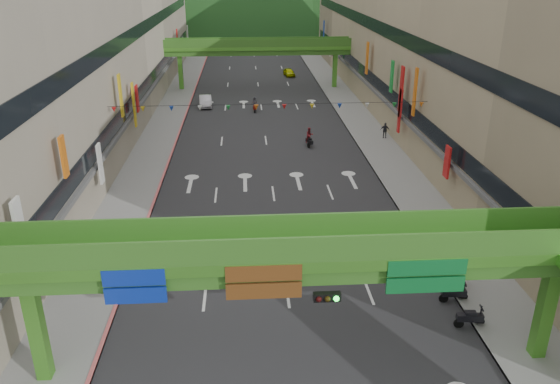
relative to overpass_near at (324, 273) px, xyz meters
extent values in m
cube|color=#28282B|center=(-0.93, 44.62, -5.20)|extent=(18.00, 140.00, 0.02)
cube|color=gray|center=(-11.93, 44.62, -5.13)|extent=(4.00, 140.00, 0.15)
cube|color=gray|center=(10.07, 44.62, -5.13)|extent=(4.00, 140.00, 0.15)
cube|color=#CC5959|center=(-10.03, 44.62, -5.12)|extent=(0.20, 140.00, 0.18)
cube|color=gray|center=(8.17, 44.62, -5.12)|extent=(0.20, 140.00, 0.18)
cube|color=#9E937F|center=(-19.93, 44.62, 4.29)|extent=(12.00, 95.00, 19.00)
cube|color=black|center=(-13.88, 44.62, -1.01)|extent=(0.08, 90.25, 1.40)
cube|color=black|center=(-13.88, 44.62, 4.99)|extent=(0.08, 90.25, 1.40)
cube|color=gray|center=(18.07, 44.62, 4.29)|extent=(12.00, 95.00, 19.00)
cube|color=black|center=(12.02, 44.62, -1.01)|extent=(0.08, 90.25, 1.40)
cube|color=black|center=(12.02, 44.62, 4.99)|extent=(0.08, 90.25, 1.40)
cube|color=#4C9E2D|center=(-0.93, 0.62, 0.54)|extent=(28.00, 2.20, 0.50)
cube|color=#387223|center=(-0.93, 0.62, -0.06)|extent=(28.00, 1.76, 0.70)
cube|color=#4C9E2D|center=(-11.93, 0.62, -2.81)|extent=(0.60, 0.60, 4.80)
cube|color=#4C9E2D|center=(10.07, 0.62, -2.81)|extent=(0.60, 0.60, 4.80)
cube|color=#387223|center=(-0.93, -0.42, 1.34)|extent=(28.00, 0.12, 1.10)
cube|color=#387223|center=(-0.93, 1.66, 1.34)|extent=(28.00, 0.12, 1.10)
cube|color=navy|center=(-7.43, -0.46, -0.06)|extent=(2.40, 0.12, 1.50)
cube|color=#593314|center=(-2.43, -0.46, -0.06)|extent=(3.00, 0.12, 1.50)
cube|color=#0C5926|center=(4.07, -0.46, -0.06)|extent=(3.20, 0.12, 1.50)
cube|color=black|center=(0.07, -0.61, -0.71)|extent=(1.10, 0.28, 0.35)
cube|color=#4C9E2D|center=(-0.93, 59.62, 0.54)|extent=(28.00, 2.20, 0.50)
cube|color=#387223|center=(-0.93, 59.62, -0.06)|extent=(28.00, 1.76, 0.70)
cube|color=#4C9E2D|center=(-11.93, 59.62, -2.81)|extent=(0.60, 0.60, 4.80)
cube|color=#4C9E2D|center=(10.07, 59.62, -2.81)|extent=(0.60, 0.60, 4.80)
cube|color=#387223|center=(-0.93, 58.58, 1.34)|extent=(28.00, 0.12, 1.10)
cube|color=#387223|center=(-0.93, 60.66, 1.34)|extent=(28.00, 0.12, 1.10)
ellipsoid|color=#1C4419|center=(-15.93, 154.62, -5.21)|extent=(168.00, 140.00, 112.00)
ellipsoid|color=#1C4419|center=(24.07, 174.62, -5.21)|extent=(208.00, 176.00, 128.00)
cylinder|color=black|center=(-0.93, 24.62, 0.99)|extent=(26.00, 0.03, 0.03)
cone|color=red|center=(-13.43, 24.62, 0.74)|extent=(0.36, 0.36, 0.40)
cone|color=gold|center=(-11.16, 24.62, 0.74)|extent=(0.36, 0.36, 0.40)
cone|color=#193FB2|center=(-8.89, 24.62, 0.74)|extent=(0.36, 0.36, 0.40)
cone|color=silver|center=(-6.61, 24.62, 0.74)|extent=(0.36, 0.36, 0.40)
cone|color=#198C33|center=(-4.34, 24.62, 0.74)|extent=(0.36, 0.36, 0.40)
cone|color=orange|center=(-2.07, 24.62, 0.74)|extent=(0.36, 0.36, 0.40)
cone|color=red|center=(0.20, 24.62, 0.74)|extent=(0.36, 0.36, 0.40)
cone|color=gold|center=(2.48, 24.62, 0.74)|extent=(0.36, 0.36, 0.40)
cone|color=#193FB2|center=(4.75, 24.62, 0.74)|extent=(0.36, 0.36, 0.40)
cone|color=silver|center=(7.02, 24.62, 0.74)|extent=(0.36, 0.36, 0.40)
cone|color=#198C33|center=(9.29, 24.62, 0.74)|extent=(0.36, 0.36, 0.40)
cone|color=orange|center=(11.57, 24.62, 0.74)|extent=(0.36, 0.36, 0.40)
cube|color=black|center=(3.28, 32.42, -4.66)|extent=(0.64, 1.35, 0.35)
cube|color=black|center=(3.28, 32.42, -4.41)|extent=(0.42, 0.60, 0.18)
cube|color=black|center=(3.41, 32.95, -4.16)|extent=(0.55, 0.19, 0.06)
cylinder|color=black|center=(3.41, 32.95, -4.96)|extent=(0.21, 0.51, 0.50)
cylinder|color=black|center=(3.15, 31.88, -4.96)|extent=(0.21, 0.51, 0.50)
imported|color=maroon|center=(3.28, 32.42, -4.07)|extent=(0.88, 0.76, 1.57)
cube|color=gray|center=(-7.95, 10.51, -4.66)|extent=(0.67, 1.35, 0.35)
cube|color=gray|center=(-7.95, 10.51, -4.41)|extent=(0.43, 0.61, 0.18)
cube|color=gray|center=(-7.81, 11.04, -4.16)|extent=(0.55, 0.20, 0.06)
cylinder|color=black|center=(-7.81, 11.04, -4.96)|extent=(0.22, 0.51, 0.50)
cylinder|color=black|center=(-8.10, 9.98, -4.96)|extent=(0.22, 0.51, 0.50)
imported|color=#282D39|center=(-7.95, 10.51, -3.92)|extent=(1.18, 0.73, 1.88)
cube|color=maroon|center=(-1.79, 46.34, -4.66)|extent=(0.36, 1.30, 0.35)
cube|color=maroon|center=(-1.79, 46.34, -4.41)|extent=(0.30, 0.55, 0.18)
cube|color=maroon|center=(-1.79, 46.89, -4.16)|extent=(0.55, 0.06, 0.06)
cylinder|color=black|center=(-1.79, 46.89, -4.96)|extent=(0.10, 0.50, 0.50)
cylinder|color=black|center=(-1.80, 45.79, -4.96)|extent=(0.10, 0.50, 0.50)
imported|color=#3A3A41|center=(-1.79, 46.34, -4.11)|extent=(0.74, 0.48, 1.50)
cube|color=black|center=(7.87, 3.00, -4.66)|extent=(1.33, 0.47, 0.35)
cube|color=black|center=(7.87, 3.00, -4.41)|extent=(0.58, 0.35, 0.18)
cube|color=black|center=(8.41, 3.05, -4.16)|extent=(0.11, 0.55, 0.06)
cylinder|color=black|center=(8.41, 3.05, -4.96)|extent=(0.51, 0.15, 0.50)
cylinder|color=black|center=(7.32, 2.95, -4.96)|extent=(0.51, 0.15, 0.50)
cube|color=black|center=(7.87, 5.20, -4.66)|extent=(1.33, 0.47, 0.35)
cube|color=black|center=(7.87, 5.20, -4.41)|extent=(0.58, 0.35, 0.18)
cube|color=black|center=(8.41, 5.25, -4.16)|extent=(0.11, 0.55, 0.06)
cylinder|color=black|center=(8.41, 5.25, -4.96)|extent=(0.51, 0.15, 0.50)
cylinder|color=black|center=(7.32, 5.15, -4.96)|extent=(0.51, 0.15, 0.50)
cube|color=black|center=(7.87, 7.40, -4.66)|extent=(1.33, 0.47, 0.35)
cube|color=black|center=(7.87, 7.40, -4.41)|extent=(0.58, 0.35, 0.18)
cube|color=black|center=(8.41, 7.45, -4.16)|extent=(0.11, 0.55, 0.06)
cylinder|color=black|center=(8.41, 7.45, -4.96)|extent=(0.51, 0.15, 0.50)
cylinder|color=black|center=(7.32, 7.35, -4.96)|extent=(0.51, 0.15, 0.50)
cube|color=black|center=(7.87, 9.60, -4.66)|extent=(1.33, 0.47, 0.35)
cube|color=black|center=(7.87, 9.60, -4.41)|extent=(0.58, 0.35, 0.18)
cube|color=black|center=(8.41, 9.65, -4.16)|extent=(0.11, 0.55, 0.06)
cylinder|color=black|center=(8.41, 9.65, -4.96)|extent=(0.51, 0.15, 0.50)
cylinder|color=black|center=(7.32, 9.55, -4.96)|extent=(0.51, 0.15, 0.50)
imported|color=#B6B4BB|center=(-7.93, 49.44, -4.50)|extent=(1.89, 4.41, 1.41)
imported|color=#B3BD05|center=(4.22, 68.75, -4.60)|extent=(1.94, 3.74, 1.22)
imported|color=#C0244C|center=(8.87, 6.40, -4.28)|extent=(1.13, 1.06, 1.86)
imported|color=#212328|center=(11.27, 34.28, -4.41)|extent=(1.00, 0.60, 1.60)
imported|color=#365166|center=(10.83, 12.35, -4.45)|extent=(0.84, 0.72, 1.52)
camera|label=1|loc=(-3.01, -18.81, 11.54)|focal=35.00mm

